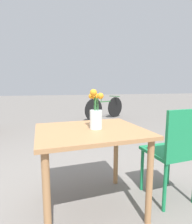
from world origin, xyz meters
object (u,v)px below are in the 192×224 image
at_px(table_front, 91,142).
at_px(bicycle, 105,108).
at_px(flower_vase, 96,115).
at_px(cafe_chair, 175,148).

relative_size(table_front, bicycle, 0.60).
relative_size(flower_vase, cafe_chair, 0.37).
bearing_deg(cafe_chair, bicycle, 80.29).
xyz_separation_m(flower_vase, bicycle, (1.44, 4.07, -0.48)).
distance_m(cafe_chair, bicycle, 4.23).
bearing_deg(bicycle, cafe_chair, -99.71).
xyz_separation_m(table_front, flower_vase, (0.05, -0.00, 0.23)).
bearing_deg(cafe_chair, flower_vase, 172.03).
bearing_deg(flower_vase, cafe_chair, -7.97).
bearing_deg(table_front, bicycle, 69.97).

